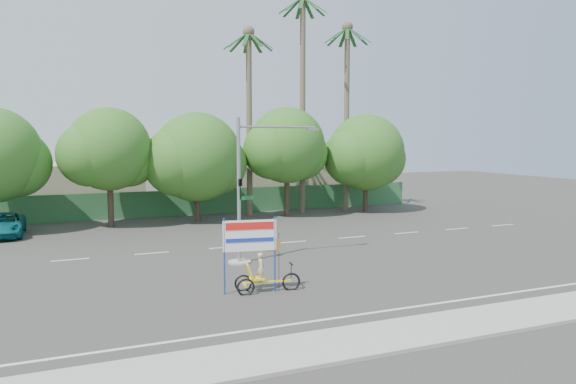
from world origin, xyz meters
name	(u,v)px	position (x,y,z in m)	size (l,w,h in m)	color
ground	(323,277)	(0.00, 0.00, 0.00)	(120.00, 120.00, 0.00)	#33302D
sidewalk_near	(432,329)	(0.00, -7.50, 0.06)	(50.00, 2.40, 0.12)	gray
fence	(199,202)	(0.00, 21.50, 1.00)	(38.00, 0.08, 2.00)	#336B3D
building_left	(60,189)	(-10.00, 26.00, 2.00)	(12.00, 8.00, 4.00)	#B4A48F
building_right	(273,184)	(8.00, 26.00, 1.80)	(14.00, 8.00, 3.60)	#B4A48F
tree_left	(108,152)	(-7.05, 18.00, 5.06)	(6.66, 5.60, 8.07)	#473828
tree_center	(196,160)	(-1.05, 18.00, 4.47)	(7.62, 6.40, 7.85)	#473828
tree_right	(286,148)	(5.95, 18.00, 5.24)	(6.90, 5.80, 8.36)	#473828
tree_far_right	(365,155)	(12.95, 18.00, 4.64)	(7.38, 6.20, 7.94)	#473828
palm_tall	(303,82)	(8.00, 19.50, 10.46)	(3.73, 3.79, 17.45)	#70604C
palm_mid	(347,97)	(12.00, 19.50, 9.40)	(3.73, 3.79, 15.45)	#70604C
palm_short	(249,100)	(3.50, 19.50, 8.86)	(3.73, 3.79, 14.45)	#70604C
traffic_signal	(245,203)	(-2.20, 3.98, 2.92)	(4.72, 1.10, 7.00)	gray
trike_billboard	(257,262)	(-3.48, -1.17, 1.21)	(3.04, 0.98, 3.02)	black
pickup_truck	(3,225)	(-13.48, 16.73, 0.71)	(2.36, 5.12, 1.42)	#0F636E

